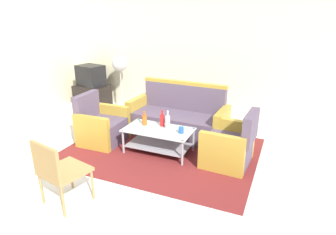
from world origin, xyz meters
TOP-DOWN VIEW (x-y plane):
  - ground_plane at (0.00, 0.00)m, footprint 14.00×14.00m
  - wall_back at (0.00, 3.06)m, footprint 6.52×0.12m
  - rug at (0.09, 0.99)m, footprint 3.07×2.28m
  - couch at (0.10, 1.73)m, footprint 1.83×0.82m
  - armchair_left at (-1.03, 0.91)m, footprint 0.72×0.78m
  - armchair_right at (1.21, 1.01)m, footprint 0.74×0.80m
  - coffee_table at (0.07, 0.92)m, footprint 1.10×0.60m
  - bottle_clear at (0.19, 1.01)m, footprint 0.08×0.08m
  - bottle_orange at (-0.23, 1.01)m, footprint 0.08×0.08m
  - bottle_red at (0.07, 1.08)m, footprint 0.08×0.08m
  - cup at (0.46, 0.92)m, footprint 0.08×0.08m
  - tv_stand at (-2.45, 2.55)m, footprint 0.80×0.50m
  - television at (-2.45, 2.55)m, footprint 0.68×0.56m
  - pedestal_fan at (-1.66, 2.60)m, footprint 0.36×0.36m
  - wicker_chair at (-0.41, -0.79)m, footprint 0.58×0.58m

SIDE VIEW (x-z plane):
  - ground_plane at x=0.00m, z-range 0.00..0.00m
  - rug at x=0.09m, z-range 0.00..0.01m
  - tv_stand at x=-2.45m, z-range 0.00..0.52m
  - coffee_table at x=0.07m, z-range 0.07..0.47m
  - armchair_left at x=-1.03m, z-range -0.14..0.71m
  - armchair_right at x=1.21m, z-range -0.14..0.71m
  - couch at x=0.10m, z-range -0.16..0.80m
  - cup at x=0.46m, z-range 0.41..0.51m
  - wicker_chair at x=-0.41m, z-range 0.07..0.91m
  - bottle_orange at x=-0.23m, z-range 0.38..0.62m
  - bottle_red at x=0.07m, z-range 0.38..0.66m
  - bottle_clear at x=0.19m, z-range 0.37..0.68m
  - television at x=-2.45m, z-range 0.52..1.00m
  - pedestal_fan at x=-1.66m, z-range 0.38..1.65m
  - wall_back at x=0.00m, z-range 0.00..2.80m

